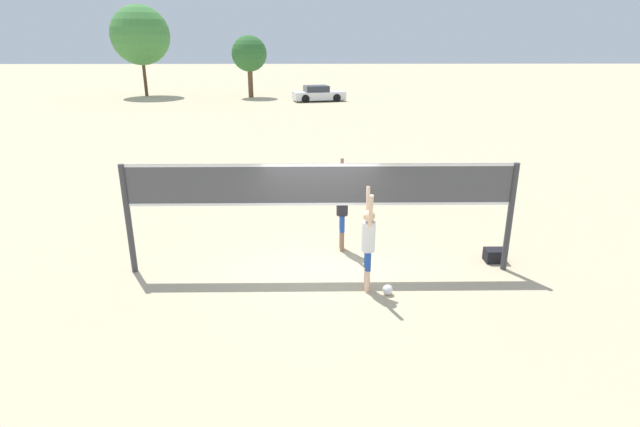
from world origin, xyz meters
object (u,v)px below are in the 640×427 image
(player_blocker, at_px, (342,204))
(volleyball, at_px, (388,290))
(volleyball_net, at_px, (320,196))
(tree_left_cluster, at_px, (140,35))
(player_spiker, at_px, (368,239))
(gear_bag, at_px, (495,255))
(parked_car_near, at_px, (318,94))
(tree_right_cluster, at_px, (249,54))

(player_blocker, height_order, volleyball, player_blocker)
(volleyball_net, height_order, tree_left_cluster, tree_left_cluster)
(player_spiker, relative_size, tree_left_cluster, 0.28)
(player_blocker, height_order, gear_bag, player_blocker)
(gear_bag, distance_m, tree_left_cluster, 41.67)
(volleyball_net, bearing_deg, parked_car_near, 89.45)
(gear_bag, relative_size, parked_car_near, 0.10)
(volleyball, bearing_deg, player_blocker, 109.30)
(volleyball_net, distance_m, player_spiker, 1.49)
(player_spiker, xyz_separation_m, tree_right_cluster, (-6.68, 36.68, 2.58))
(gear_bag, bearing_deg, volleyball_net, -174.22)
(volleyball_net, relative_size, parked_car_near, 1.85)
(gear_bag, bearing_deg, tree_left_cluster, 118.24)
(parked_car_near, relative_size, tree_right_cluster, 0.87)
(player_blocker, distance_m, tree_right_cluster, 35.22)
(parked_car_near, height_order, tree_left_cluster, tree_left_cluster)
(volleyball_net, relative_size, volleyball, 39.71)
(volleyball_net, xyz_separation_m, player_blocker, (0.56, 1.17, -0.57))
(volleyball, xyz_separation_m, parked_car_near, (-1.06, 33.93, 0.47))
(volleyball, bearing_deg, gear_bag, 29.92)
(volleyball_net, height_order, tree_right_cluster, tree_right_cluster)
(volleyball_net, xyz_separation_m, volleyball, (1.37, -1.17, -1.66))
(volleyball, distance_m, parked_car_near, 33.95)
(volleyball_net, bearing_deg, volleyball, -40.38)
(parked_car_near, xyz_separation_m, tree_left_cluster, (-15.76, 4.09, 4.71))
(player_spiker, xyz_separation_m, gear_bag, (3.17, 1.37, -1.00))
(parked_car_near, relative_size, tree_left_cluster, 0.58)
(parked_car_near, bearing_deg, tree_right_cluster, 140.97)
(volleyball_net, distance_m, gear_bag, 4.46)
(gear_bag, bearing_deg, player_spiker, -156.67)
(player_spiker, distance_m, volleyball, 1.14)
(volleyball_net, height_order, parked_car_near, volleyball_net)
(gear_bag, xyz_separation_m, tree_left_cluster, (-19.57, 36.43, 5.14))
(parked_car_near, height_order, tree_right_cluster, tree_right_cluster)
(player_spiker, distance_m, tree_right_cluster, 37.38)
(player_spiker, height_order, gear_bag, player_spiker)
(volleyball_net, relative_size, gear_bag, 18.16)
(player_spiker, height_order, tree_left_cluster, tree_left_cluster)
(tree_right_cluster, bearing_deg, gear_bag, -74.42)
(player_spiker, bearing_deg, parked_car_near, 1.10)
(player_spiker, xyz_separation_m, volleyball, (0.41, -0.22, -1.04))
(volleyball, bearing_deg, volleyball_net, 139.62)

